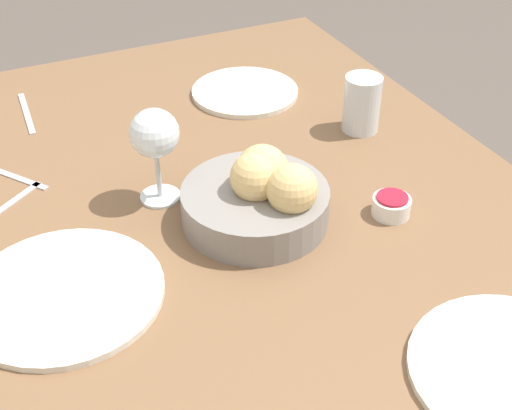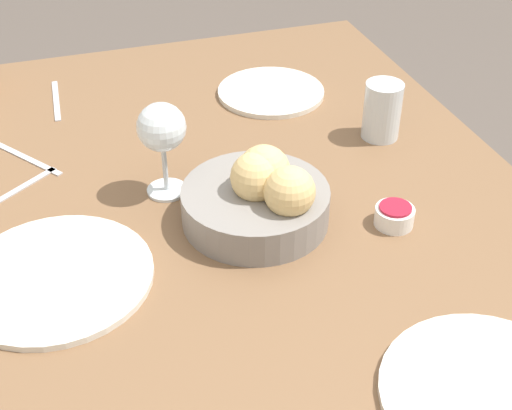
{
  "view_description": "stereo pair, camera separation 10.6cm",
  "coord_description": "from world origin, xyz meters",
  "px_view_note": "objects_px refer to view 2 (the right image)",
  "views": [
    {
      "loc": [
        -0.78,
        0.3,
        1.4
      ],
      "look_at": [
        -0.0,
        -0.06,
        0.77
      ],
      "focal_mm": 50.0,
      "sensor_mm": 36.0,
      "label": 1
    },
    {
      "loc": [
        -0.82,
        0.21,
        1.4
      ],
      "look_at": [
        -0.0,
        -0.06,
        0.77
      ],
      "focal_mm": 50.0,
      "sensor_mm": 36.0,
      "label": 2
    }
  ],
  "objects_px": {
    "bread_basket": "(260,198)",
    "spoon_coffee": "(25,186)",
    "plate_near_left": "(491,396)",
    "wine_glass": "(162,131)",
    "jam_bowl_berry": "(394,216)",
    "knife_silver": "(56,100)",
    "water_tumbler": "(382,111)",
    "fork_silver": "(27,159)",
    "plate_near_right": "(271,92)",
    "plate_far_center": "(56,277)"
  },
  "relations": [
    {
      "from": "jam_bowl_berry",
      "to": "plate_far_center",
      "type": "bearing_deg",
      "value": 86.5
    },
    {
      "from": "bread_basket",
      "to": "plate_near_right",
      "type": "distance_m",
      "value": 0.42
    },
    {
      "from": "fork_silver",
      "to": "knife_silver",
      "type": "xyz_separation_m",
      "value": [
        0.2,
        -0.07,
        0.0
      ]
    },
    {
      "from": "bread_basket",
      "to": "jam_bowl_berry",
      "type": "distance_m",
      "value": 0.2
    },
    {
      "from": "bread_basket",
      "to": "plate_near_left",
      "type": "bearing_deg",
      "value": -160.03
    },
    {
      "from": "plate_near_left",
      "to": "wine_glass",
      "type": "height_order",
      "value": "wine_glass"
    },
    {
      "from": "plate_far_center",
      "to": "fork_silver",
      "type": "distance_m",
      "value": 0.33
    },
    {
      "from": "plate_near_left",
      "to": "water_tumbler",
      "type": "height_order",
      "value": "water_tumbler"
    },
    {
      "from": "jam_bowl_berry",
      "to": "spoon_coffee",
      "type": "relative_size",
      "value": 0.55
    },
    {
      "from": "knife_silver",
      "to": "water_tumbler",
      "type": "bearing_deg",
      "value": -120.35
    },
    {
      "from": "water_tumbler",
      "to": "jam_bowl_berry",
      "type": "height_order",
      "value": "water_tumbler"
    },
    {
      "from": "jam_bowl_berry",
      "to": "water_tumbler",
      "type": "bearing_deg",
      "value": -21.37
    },
    {
      "from": "plate_far_center",
      "to": "jam_bowl_berry",
      "type": "height_order",
      "value": "jam_bowl_berry"
    },
    {
      "from": "bread_basket",
      "to": "spoon_coffee",
      "type": "relative_size",
      "value": 2.06
    },
    {
      "from": "plate_near_left",
      "to": "spoon_coffee",
      "type": "distance_m",
      "value": 0.77
    },
    {
      "from": "plate_near_left",
      "to": "water_tumbler",
      "type": "relative_size",
      "value": 2.45
    },
    {
      "from": "plate_near_right",
      "to": "plate_near_left",
      "type": "bearing_deg",
      "value": 179.5
    },
    {
      "from": "water_tumbler",
      "to": "fork_silver",
      "type": "bearing_deg",
      "value": 79.22
    },
    {
      "from": "knife_silver",
      "to": "plate_near_right",
      "type": "bearing_deg",
      "value": -104.03
    },
    {
      "from": "water_tumbler",
      "to": "fork_silver",
      "type": "height_order",
      "value": "water_tumbler"
    },
    {
      "from": "bread_basket",
      "to": "spoon_coffee",
      "type": "height_order",
      "value": "bread_basket"
    },
    {
      "from": "wine_glass",
      "to": "plate_near_right",
      "type": "bearing_deg",
      "value": -45.05
    },
    {
      "from": "plate_far_center",
      "to": "knife_silver",
      "type": "xyz_separation_m",
      "value": [
        0.53,
        -0.05,
        -0.0
      ]
    },
    {
      "from": "wine_glass",
      "to": "fork_silver",
      "type": "height_order",
      "value": "wine_glass"
    },
    {
      "from": "bread_basket",
      "to": "wine_glass",
      "type": "height_order",
      "value": "wine_glass"
    },
    {
      "from": "wine_glass",
      "to": "fork_silver",
      "type": "relative_size",
      "value": 1.1
    },
    {
      "from": "bread_basket",
      "to": "wine_glass",
      "type": "relative_size",
      "value": 1.42
    },
    {
      "from": "water_tumbler",
      "to": "fork_silver",
      "type": "relative_size",
      "value": 0.73
    },
    {
      "from": "plate_near_right",
      "to": "knife_silver",
      "type": "relative_size",
      "value": 1.25
    },
    {
      "from": "fork_silver",
      "to": "jam_bowl_berry",
      "type": "bearing_deg",
      "value": -124.95
    },
    {
      "from": "plate_near_left",
      "to": "water_tumbler",
      "type": "bearing_deg",
      "value": -13.74
    },
    {
      "from": "plate_near_left",
      "to": "plate_near_right",
      "type": "xyz_separation_m",
      "value": [
        0.79,
        -0.01,
        0.0
      ]
    },
    {
      "from": "bread_basket",
      "to": "fork_silver",
      "type": "xyz_separation_m",
      "value": [
        0.29,
        0.32,
        -0.04
      ]
    },
    {
      "from": "knife_silver",
      "to": "spoon_coffee",
      "type": "relative_size",
      "value": 1.56
    },
    {
      "from": "plate_near_right",
      "to": "jam_bowl_berry",
      "type": "relative_size",
      "value": 3.56
    },
    {
      "from": "plate_near_left",
      "to": "wine_glass",
      "type": "distance_m",
      "value": 0.59
    },
    {
      "from": "bread_basket",
      "to": "plate_near_left",
      "type": "height_order",
      "value": "bread_basket"
    },
    {
      "from": "bread_basket",
      "to": "knife_silver",
      "type": "bearing_deg",
      "value": 27.66
    },
    {
      "from": "spoon_coffee",
      "to": "water_tumbler",
      "type": "bearing_deg",
      "value": -93.0
    },
    {
      "from": "plate_far_center",
      "to": "spoon_coffee",
      "type": "distance_m",
      "value": 0.25
    },
    {
      "from": "plate_near_left",
      "to": "plate_near_right",
      "type": "height_order",
      "value": "same"
    },
    {
      "from": "plate_near_left",
      "to": "bread_basket",
      "type": "bearing_deg",
      "value": 19.97
    },
    {
      "from": "knife_silver",
      "to": "spoon_coffee",
      "type": "bearing_deg",
      "value": 165.11
    },
    {
      "from": "plate_near_right",
      "to": "plate_far_center",
      "type": "bearing_deg",
      "value": 133.1
    },
    {
      "from": "plate_far_center",
      "to": "fork_silver",
      "type": "height_order",
      "value": "plate_far_center"
    },
    {
      "from": "wine_glass",
      "to": "knife_silver",
      "type": "bearing_deg",
      "value": 20.82
    },
    {
      "from": "plate_near_right",
      "to": "spoon_coffee",
      "type": "bearing_deg",
      "value": 110.65
    },
    {
      "from": "water_tumbler",
      "to": "fork_silver",
      "type": "distance_m",
      "value": 0.62
    },
    {
      "from": "plate_near_right",
      "to": "knife_silver",
      "type": "xyz_separation_m",
      "value": [
        0.1,
        0.41,
        -0.0
      ]
    },
    {
      "from": "jam_bowl_berry",
      "to": "fork_silver",
      "type": "relative_size",
      "value": 0.42
    }
  ]
}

